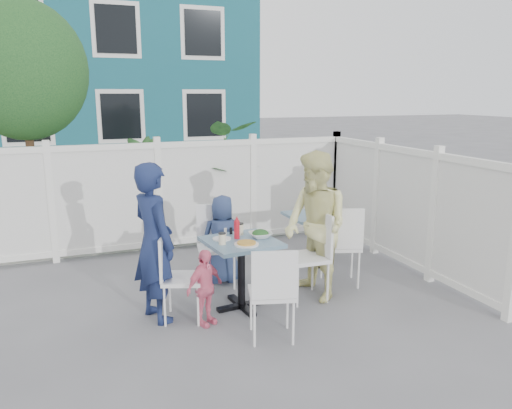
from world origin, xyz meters
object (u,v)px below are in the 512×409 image
object	(u,v)px
man	(154,242)
boy	(223,239)
chair_near	(273,288)
spare_table	(312,225)
main_table	(241,256)
chair_back	(216,239)
utility_cabinet	(3,200)
chair_left	(175,271)
toddler	(205,288)
woman	(316,226)
chair_right	(313,249)

from	to	relation	value
man	boy	distance (m)	1.23
chair_near	spare_table	bearing A→B (deg)	69.19
main_table	chair_back	bearing A→B (deg)	93.71
spare_table	chair_near	distance (m)	2.32
utility_cabinet	chair_left	xyz separation A→B (m)	(1.95, -3.95, -0.09)
boy	chair_left	bearing A→B (deg)	60.38
chair_left	toddler	size ratio (longest dim) A/B	1.14
chair_back	woman	world-z (taller)	woman
chair_near	boy	size ratio (longest dim) A/B	0.85
spare_table	chair_back	xyz separation A→B (m)	(-1.43, -0.25, 0.03)
chair_back	main_table	bearing A→B (deg)	103.65
spare_table	man	world-z (taller)	man
chair_left	chair_near	size ratio (longest dim) A/B	0.98
utility_cabinet	boy	size ratio (longest dim) A/B	1.13
utility_cabinet	toddler	world-z (taller)	utility_cabinet
chair_left	chair_right	xyz separation A→B (m)	(1.57, 0.00, 0.05)
chair_right	toddler	bearing A→B (deg)	101.49
chair_right	boy	distance (m)	1.15
spare_table	main_table	bearing A→B (deg)	-142.60
utility_cabinet	boy	xyz separation A→B (m)	(2.71, -3.12, -0.07)
chair_left	woman	world-z (taller)	woman
spare_table	chair_right	bearing A→B (deg)	-116.42
main_table	boy	bearing A→B (deg)	87.13
chair_near	chair_back	bearing A→B (deg)	107.63
spare_table	woman	xyz separation A→B (m)	(-0.51, -1.08, 0.31)
spare_table	chair_left	bearing A→B (deg)	-152.69
utility_cabinet	man	xyz separation A→B (m)	(1.77, -3.86, 0.20)
utility_cabinet	main_table	size ratio (longest dim) A/B	1.55
utility_cabinet	chair_right	size ratio (longest dim) A/B	1.24
woman	boy	world-z (taller)	woman
chair_back	boy	world-z (taller)	boy
chair_right	boy	world-z (taller)	boy
chair_left	chair_right	world-z (taller)	chair_right
utility_cabinet	chair_back	xyz separation A→B (m)	(2.62, -3.12, -0.06)
main_table	chair_back	world-z (taller)	chair_back
toddler	chair_back	bearing A→B (deg)	39.04
chair_near	boy	world-z (taller)	boy
main_table	chair_near	distance (m)	0.83
utility_cabinet	chair_right	distance (m)	5.28
chair_left	chair_near	xyz separation A→B (m)	(0.75, -0.79, 0.01)
toddler	woman	bearing A→B (deg)	-19.23
main_table	chair_right	distance (m)	0.84
spare_table	boy	size ratio (longest dim) A/B	0.63
spare_table	chair_near	size ratio (longest dim) A/B	0.74
chair_left	main_table	bearing A→B (deg)	111.78
man	chair_back	bearing A→B (deg)	-67.76
chair_left	chair_near	world-z (taller)	chair_near
spare_table	utility_cabinet	bearing A→B (deg)	144.74
boy	utility_cabinet	bearing A→B (deg)	-36.02
chair_right	boy	size ratio (longest dim) A/B	0.91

